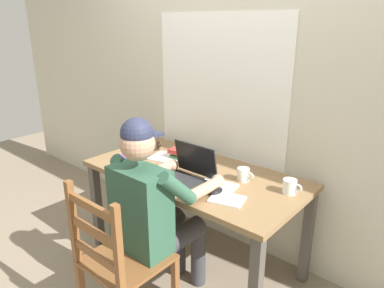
{
  "coord_description": "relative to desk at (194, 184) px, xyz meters",
  "views": [
    {
      "loc": [
        1.45,
        -1.71,
        1.7
      ],
      "look_at": [
        0.03,
        -0.05,
        0.95
      ],
      "focal_mm": 33.31,
      "sensor_mm": 36.0,
      "label": 1
    }
  ],
  "objects": [
    {
      "name": "computer_mouse",
      "position": [
        0.31,
        -0.16,
        0.11
      ],
      "size": [
        0.06,
        0.1,
        0.03
      ],
      "primitive_type": "ellipsoid",
      "color": "black",
      "rests_on": "desk"
    },
    {
      "name": "seated_person",
      "position": [
        0.08,
        -0.45,
        0.04
      ],
      "size": [
        0.5,
        0.6,
        1.24
      ],
      "color": "#2D5642",
      "rests_on": "ground"
    },
    {
      "name": "back_wall",
      "position": [
        -0.0,
        0.46,
        0.66
      ],
      "size": [
        6.0,
        0.08,
        2.6
      ],
      "color": "beige",
      "rests_on": "ground"
    },
    {
      "name": "paper_pile_near_laptop",
      "position": [
        0.26,
        -0.08,
        0.1
      ],
      "size": [
        0.24,
        0.17,
        0.02
      ],
      "primitive_type": "cube",
      "rotation": [
        0.0,
        0.0,
        0.14
      ],
      "color": "white",
      "rests_on": "desk"
    },
    {
      "name": "coffee_mug_dark",
      "position": [
        -0.53,
        0.14,
        0.14
      ],
      "size": [
        0.12,
        0.08,
        0.1
      ],
      "color": "#38281E",
      "rests_on": "desk"
    },
    {
      "name": "paper_pile_side",
      "position": [
        0.41,
        -0.19,
        0.1
      ],
      "size": [
        0.22,
        0.19,
        0.01
      ],
      "primitive_type": "cube",
      "rotation": [
        0.0,
        0.0,
        0.27
      ],
      "color": "silver",
      "rests_on": "desk"
    },
    {
      "name": "book_stack_main",
      "position": [
        -0.22,
        0.13,
        0.13
      ],
      "size": [
        0.22,
        0.16,
        0.08
      ],
      "color": "#38844C",
      "rests_on": "desk"
    },
    {
      "name": "desk",
      "position": [
        0.0,
        0.0,
        0.0
      ],
      "size": [
        1.52,
        0.76,
        0.73
      ],
      "color": "olive",
      "rests_on": "ground"
    },
    {
      "name": "laptop",
      "position": [
        0.06,
        -0.14,
        0.14
      ],
      "size": [
        0.33,
        0.28,
        0.23
      ],
      "color": "black",
      "rests_on": "desk"
    },
    {
      "name": "coffee_mug_white",
      "position": [
        0.34,
        0.1,
        0.13
      ],
      "size": [
        0.12,
        0.08,
        0.09
      ],
      "color": "silver",
      "rests_on": "desk"
    },
    {
      "name": "wooden_chair",
      "position": [
        0.08,
        -0.73,
        -0.18
      ],
      "size": [
        0.42,
        0.42,
        0.93
      ],
      "color": "brown",
      "rests_on": "ground"
    },
    {
      "name": "landscape_photo_print",
      "position": [
        -0.59,
        -0.11,
        0.09
      ],
      "size": [
        0.15,
        0.13,
        0.0
      ],
      "primitive_type": "cube",
      "rotation": [
        0.0,
        0.0,
        -0.33
      ],
      "color": "#7A4293",
      "rests_on": "desk"
    },
    {
      "name": "ground_plane",
      "position": [
        0.0,
        0.0,
        -0.64
      ],
      "size": [
        8.0,
        8.0,
        0.0
      ],
      "primitive_type": "plane",
      "color": "gray"
    },
    {
      "name": "coffee_mug_spare",
      "position": [
        0.64,
        0.13,
        0.13
      ],
      "size": [
        0.12,
        0.08,
        0.09
      ],
      "color": "white",
      "rests_on": "desk"
    },
    {
      "name": "paper_pile_back_corner",
      "position": [
        -0.32,
        0.05,
        0.1
      ],
      "size": [
        0.26,
        0.24,
        0.01
      ],
      "primitive_type": "cube",
      "rotation": [
        0.0,
        0.0,
        0.24
      ],
      "color": "white",
      "rests_on": "desk"
    }
  ]
}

